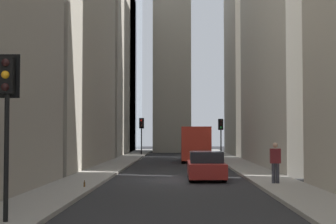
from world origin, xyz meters
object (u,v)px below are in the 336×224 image
delivery_truck (195,144)px  traffic_light_far_junction (221,129)px  traffic_light_foreground (7,97)px  discarded_bottle (84,184)px  sedan_red (206,166)px  traffic_light_midblock (141,128)px  pedestrian (275,161)px

delivery_truck → traffic_light_far_junction: size_ratio=1.78×
traffic_light_foreground → discarded_bottle: (8.13, -0.43, -2.93)m
traffic_light_far_junction → discarded_bottle: 30.63m
discarded_bottle → sedan_red: bearing=-47.2°
traffic_light_midblock → traffic_light_foreground: bearing=179.5°
sedan_red → pedestrian: pedestrian is taller
delivery_truck → sedan_red: delivery_truck is taller
traffic_light_foreground → pedestrian: traffic_light_foreground is taller
delivery_truck → traffic_light_midblock: bearing=24.0°
discarded_bottle → traffic_light_midblock: bearing=0.1°
pedestrian → traffic_light_foreground: bearing=139.3°
sedan_red → pedestrian: (-3.11, -2.85, 0.44)m
sedan_red → traffic_light_foreground: 14.32m
delivery_truck → traffic_light_foreground: size_ratio=1.56×
delivery_truck → sedan_red: bearing=180.0°
traffic_light_far_junction → traffic_light_midblock: bearing=68.9°
traffic_light_midblock → pedestrian: 31.97m
traffic_light_foreground → traffic_light_midblock: (40.70, -0.37, -0.24)m
traffic_light_far_junction → pedestrian: traffic_light_far_junction is taller
pedestrian → discarded_bottle: size_ratio=6.53×
delivery_truck → pedestrian: delivery_truck is taller
sedan_red → traffic_light_foreground: (-12.93, 5.61, 2.52)m
traffic_light_foreground → discarded_bottle: 8.65m
sedan_red → discarded_bottle: bearing=132.8°
traffic_light_far_junction → discarded_bottle: bearing=164.8°
traffic_light_midblock → traffic_light_far_junction: 8.65m
sedan_red → traffic_light_midblock: 28.34m
traffic_light_midblock → delivery_truck: bearing=-156.0°
traffic_light_foreground → traffic_light_midblock: bearing=-0.5°
traffic_light_foreground → pedestrian: 13.13m
traffic_light_midblock → traffic_light_far_junction: traffic_light_midblock is taller
delivery_truck → traffic_light_foreground: 29.50m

